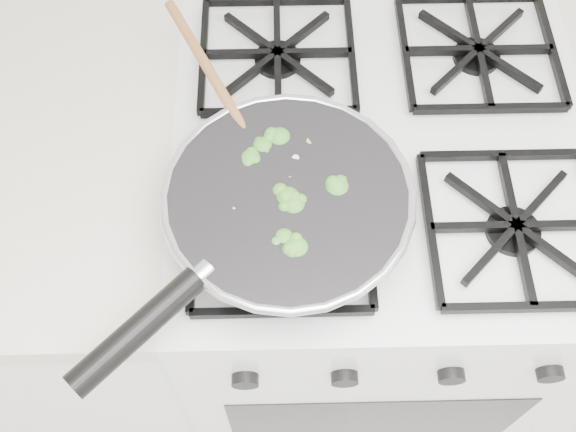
{
  "coord_description": "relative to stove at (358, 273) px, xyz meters",
  "views": [
    {
      "loc": [
        -0.15,
        1.14,
        1.68
      ],
      "look_at": [
        -0.14,
        1.56,
        0.93
      ],
      "focal_mm": 42.65,
      "sensor_mm": 36.0,
      "label": 1
    }
  ],
  "objects": [
    {
      "name": "stove",
      "position": [
        0.0,
        0.0,
        0.0
      ],
      "size": [
        0.6,
        0.6,
        0.92
      ],
      "color": "white",
      "rests_on": "ground"
    },
    {
      "name": "skillet",
      "position": [
        -0.14,
        -0.14,
        0.5
      ],
      "size": [
        0.39,
        0.54,
        0.09
      ],
      "rotation": [
        0.0,
        0.0,
        0.29
      ],
      "color": "black",
      "rests_on": "stove"
    }
  ]
}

